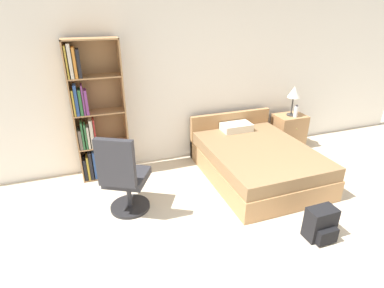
# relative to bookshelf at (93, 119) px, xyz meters

# --- Properties ---
(wall_back) EXTENTS (9.00, 0.06, 2.60)m
(wall_back) POSITION_rel_bookshelf_xyz_m (1.58, 0.24, 0.37)
(wall_back) COLOR white
(wall_back) RESTS_ON ground_plane
(bookshelf) EXTENTS (0.72, 0.30, 2.02)m
(bookshelf) POSITION_rel_bookshelf_xyz_m (0.00, 0.00, 0.00)
(bookshelf) COLOR #AD7F51
(bookshelf) RESTS_ON ground_plane
(bed) EXTENTS (1.47, 1.93, 0.75)m
(bed) POSITION_rel_bookshelf_xyz_m (2.25, -0.78, -0.68)
(bed) COLOR #AD7F51
(bed) RESTS_ON ground_plane
(office_chair) EXTENTS (0.67, 0.71, 1.09)m
(office_chair) POSITION_rel_bookshelf_xyz_m (0.24, -1.08, -0.43)
(office_chair) COLOR #232326
(office_chair) RESTS_ON ground_plane
(nightstand) EXTENTS (0.54, 0.43, 0.62)m
(nightstand) POSITION_rel_bookshelf_xyz_m (3.36, -0.09, -0.63)
(nightstand) COLOR #AD7F51
(nightstand) RESTS_ON ground_plane
(table_lamp) EXTENTS (0.22, 0.22, 0.53)m
(table_lamp) POSITION_rel_bookshelf_xyz_m (3.37, -0.08, 0.09)
(table_lamp) COLOR #333333
(table_lamp) RESTS_ON nightstand
(water_bottle) EXTENTS (0.07, 0.07, 0.22)m
(water_bottle) POSITION_rel_bookshelf_xyz_m (3.38, -0.19, -0.21)
(water_bottle) COLOR silver
(water_bottle) RESTS_ON nightstand
(backpack_black) EXTENTS (0.32, 0.26, 0.38)m
(backpack_black) POSITION_rel_bookshelf_xyz_m (2.22, -2.27, -0.75)
(backpack_black) COLOR black
(backpack_black) RESTS_ON ground_plane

